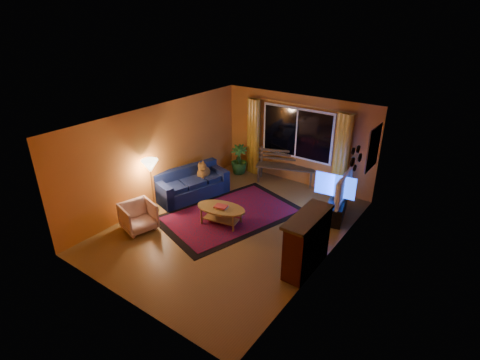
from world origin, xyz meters
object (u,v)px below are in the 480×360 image
Objects in this scene: bench at (285,175)px; sofa at (192,183)px; armchair at (138,215)px; floor_lamp at (152,186)px; tv_console at (336,208)px; coffee_table at (221,215)px.

bench is 2.70m from sofa.
floor_lamp is at bearing 40.90° from armchair.
floor_lamp reaches higher than tv_console.
tv_console reaches higher than coffee_table.
floor_lamp is (-0.26, -1.11, 0.28)m from sofa.
bench is 2.82m from coffee_table.
coffee_table is (-0.10, -2.82, -0.03)m from bench.
tv_console is (1.95, -0.99, -0.01)m from bench.
sofa reaches higher than coffee_table.
bench is at bearing -3.82° from armchair.
bench is 1.39× the size of coffee_table.
bench is 3.79m from floor_lamp.
floor_lamp is at bearing -162.17° from tv_console.
tv_console is (3.41, 3.10, -0.12)m from armchair.
sofa is at bearing -174.77° from tv_console.
armchair is 4.61m from tv_console.
sofa is 1.61m from coffee_table.
coffee_table is (1.36, 1.27, -0.14)m from armchair.
armchair is at bearing -151.30° from tv_console.
sofa is at bearing -146.18° from bench.
tv_console is at bearing -31.86° from armchair.
armchair reaches higher than coffee_table.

